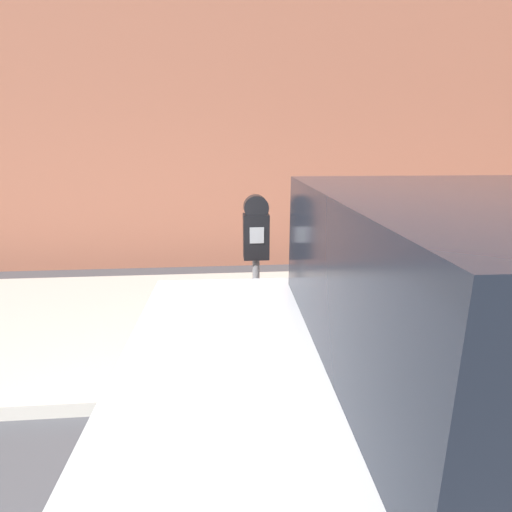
# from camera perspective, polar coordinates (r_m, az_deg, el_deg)

# --- Properties ---
(ground_plane) EXTENTS (60.00, 60.00, 0.00)m
(ground_plane) POSITION_cam_1_polar(r_m,az_deg,el_deg) (2.51, -5.52, -32.05)
(ground_plane) COLOR #47474C
(sidewalk) EXTENTS (24.00, 2.80, 0.11)m
(sidewalk) POSITION_cam_1_polar(r_m,az_deg,el_deg) (4.28, -5.29, -9.08)
(sidewalk) COLOR #BCB7AD
(sidewalk) RESTS_ON ground_plane
(building_facade) EXTENTS (24.00, 0.30, 5.43)m
(building_facade) POSITION_cam_1_polar(r_m,az_deg,el_deg) (6.18, -5.88, 23.79)
(building_facade) COLOR #935642
(building_facade) RESTS_ON ground_plane
(parking_meter) EXTENTS (0.19, 0.15, 1.38)m
(parking_meter) POSITION_cam_1_polar(r_m,az_deg,el_deg) (2.97, 0.00, 1.72)
(parking_meter) COLOR slate
(parking_meter) RESTS_ON sidewalk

